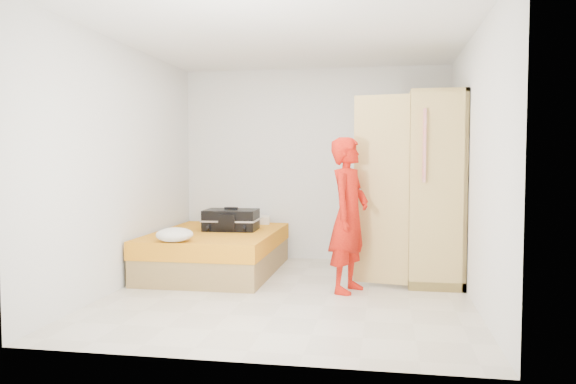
% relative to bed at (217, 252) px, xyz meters
% --- Properties ---
extents(room, '(4.00, 4.02, 2.60)m').
position_rel_bed_xyz_m(room, '(1.05, -0.90, 1.05)').
color(room, beige).
rests_on(room, ground).
extents(bed, '(1.42, 2.02, 0.50)m').
position_rel_bed_xyz_m(bed, '(0.00, 0.00, 0.00)').
color(bed, olive).
rests_on(bed, ground).
extents(wardrobe, '(1.16, 1.20, 2.10)m').
position_rel_bed_xyz_m(wardrobe, '(2.50, -0.03, 0.75)').
color(wardrobe, '#E0C06D').
rests_on(wardrobe, ground).
extents(person, '(0.55, 0.68, 1.60)m').
position_rel_bed_xyz_m(person, '(1.64, -0.73, 0.55)').
color(person, red).
rests_on(person, ground).
extents(suitcase, '(0.67, 0.52, 0.28)m').
position_rel_bed_xyz_m(suitcase, '(0.14, 0.14, 0.37)').
color(suitcase, black).
rests_on(suitcase, bed).
extents(round_cushion, '(0.40, 0.40, 0.15)m').
position_rel_bed_xyz_m(round_cushion, '(-0.19, -0.90, 0.32)').
color(round_cushion, white).
rests_on(round_cushion, bed).
extents(pillow, '(0.60, 0.39, 0.10)m').
position_rel_bed_xyz_m(pillow, '(0.19, 0.85, 0.30)').
color(pillow, white).
rests_on(pillow, bed).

